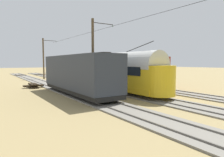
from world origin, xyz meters
The scene contains 11 objects.
ground_plane centered at (0.00, 0.00, 0.00)m, with size 220.00×220.00×0.00m, color #937F51.
track_streetcar_siding centered at (-4.69, -0.31, 0.05)m, with size 2.80×80.00×0.18m.
track_adjacent_siding centered at (0.00, -0.31, 0.05)m, with size 2.80×80.00×0.18m.
track_third_siding centered at (4.69, -0.31, 0.05)m, with size 2.80×80.00×0.18m.
vintage_streetcar centered at (0.00, 4.09, 2.26)m, with size 2.65×16.37×4.95m.
boxcar_adjacent centered at (4.69, 4.48, 2.16)m, with size 2.96×12.35×3.85m.
boxcar_far_siding centered at (-4.69, 0.56, 2.16)m, with size 2.96×12.57×3.85m.
catenary_pole_foreground centered at (2.49, -16.81, 4.11)m, with size 2.78×0.28×7.90m.
catenary_pole_mid_near centered at (2.49, 3.67, 4.11)m, with size 2.78×0.28×7.90m.
overhead_wire_run centered at (0.04, 2.96, 7.36)m, with size 2.57×44.96×0.18m.
spare_tie_stack centered at (7.20, -3.85, 0.27)m, with size 2.40×2.40×0.54m.
Camera 1 is at (12.61, 22.76, 3.24)m, focal length 31.83 mm.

